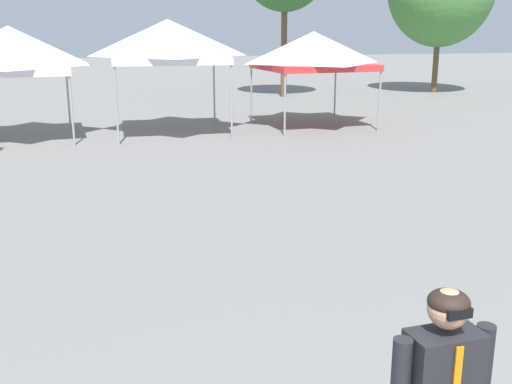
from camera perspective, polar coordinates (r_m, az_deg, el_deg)
canopy_tent_right_of_center at (r=19.18m, az=-21.86°, el=12.13°), size 3.39×3.39×3.23m
canopy_tent_far_left at (r=19.08m, az=-8.15°, el=13.68°), size 3.50×3.50×3.42m
canopy_tent_behind_center at (r=20.55m, az=5.35°, el=12.92°), size 3.59×3.59×3.06m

